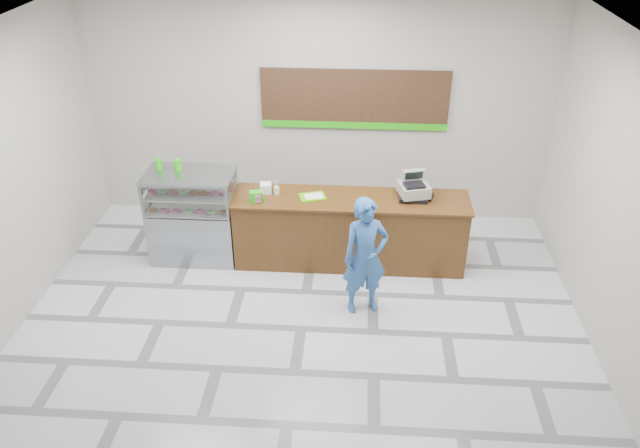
# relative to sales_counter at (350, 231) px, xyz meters

# --- Properties ---
(floor) EXTENTS (7.00, 7.00, 0.00)m
(floor) POSITION_rel_sales_counter_xyz_m (-0.55, -1.55, -0.52)
(floor) COLOR silver
(floor) RESTS_ON ground
(back_wall) EXTENTS (7.00, 0.00, 7.00)m
(back_wall) POSITION_rel_sales_counter_xyz_m (-0.55, 1.45, 1.23)
(back_wall) COLOR #B3AEA5
(back_wall) RESTS_ON floor
(ceiling) EXTENTS (7.00, 7.00, 0.00)m
(ceiling) POSITION_rel_sales_counter_xyz_m (-0.55, -1.55, 2.98)
(ceiling) COLOR silver
(ceiling) RESTS_ON back_wall
(sales_counter) EXTENTS (3.26, 0.76, 1.03)m
(sales_counter) POSITION_rel_sales_counter_xyz_m (0.00, 0.00, 0.00)
(sales_counter) COLOR #583111
(sales_counter) RESTS_ON floor
(display_case) EXTENTS (1.22, 0.72, 1.33)m
(display_case) POSITION_rel_sales_counter_xyz_m (-2.22, -0.00, 0.16)
(display_case) COLOR gray
(display_case) RESTS_ON floor
(menu_board) EXTENTS (2.80, 0.06, 0.90)m
(menu_board) POSITION_rel_sales_counter_xyz_m (-0.00, 1.41, 1.42)
(menu_board) COLOR black
(menu_board) RESTS_ON back_wall
(cash_register) EXTENTS (0.47, 0.49, 0.36)m
(cash_register) POSITION_rel_sales_counter_xyz_m (0.85, 0.09, 0.65)
(cash_register) COLOR black
(cash_register) RESTS_ON sales_counter
(card_terminal) EXTENTS (0.13, 0.19, 0.04)m
(card_terminal) POSITION_rel_sales_counter_xyz_m (1.08, 0.07, 0.53)
(card_terminal) COLOR black
(card_terminal) RESTS_ON sales_counter
(serving_tray) EXTENTS (0.41, 0.35, 0.02)m
(serving_tray) POSITION_rel_sales_counter_xyz_m (-0.52, -0.00, 0.52)
(serving_tray) COLOR #58CA04
(serving_tray) RESTS_ON sales_counter
(napkin_box) EXTENTS (0.17, 0.17, 0.13)m
(napkin_box) POSITION_rel_sales_counter_xyz_m (-1.18, 0.10, 0.58)
(napkin_box) COLOR white
(napkin_box) RESTS_ON sales_counter
(straw_cup) EXTENTS (0.07, 0.07, 0.11)m
(straw_cup) POSITION_rel_sales_counter_xyz_m (-1.02, 0.05, 0.57)
(straw_cup) COLOR silver
(straw_cup) RESTS_ON sales_counter
(promo_box) EXTENTS (0.20, 0.15, 0.15)m
(promo_box) POSITION_rel_sales_counter_xyz_m (-1.27, -0.18, 0.59)
(promo_box) COLOR #23BC0E
(promo_box) RESTS_ON sales_counter
(donut_decal) EXTENTS (0.17, 0.17, 0.00)m
(donut_decal) POSITION_rel_sales_counter_xyz_m (0.75, -0.00, 0.52)
(donut_decal) COLOR #D45B8D
(donut_decal) RESTS_ON sales_counter
(green_cup_left) EXTENTS (0.09, 0.09, 0.14)m
(green_cup_left) POSITION_rel_sales_counter_xyz_m (-2.66, 0.13, 0.89)
(green_cup_left) COLOR #23BC0E
(green_cup_left) RESTS_ON display_case
(green_cup_right) EXTENTS (0.10, 0.10, 0.15)m
(green_cup_right) POSITION_rel_sales_counter_xyz_m (-2.39, 0.11, 0.89)
(green_cup_right) COLOR #23BC0E
(green_cup_right) RESTS_ON display_case
(customer) EXTENTS (0.66, 0.54, 1.58)m
(customer) POSITION_rel_sales_counter_xyz_m (0.21, -1.07, 0.27)
(customer) COLOR #3062A4
(customer) RESTS_ON floor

